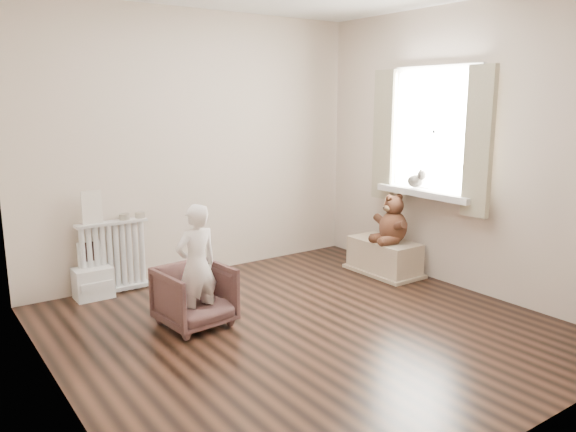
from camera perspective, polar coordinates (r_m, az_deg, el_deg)
floor at (r=4.47m, az=1.79°, el=-11.30°), size 3.60×3.60×0.01m
back_wall at (r=5.67m, az=-9.22°, el=7.06°), size 3.60×0.02×2.60m
front_wall at (r=2.92m, az=23.72°, el=1.88°), size 3.60×0.02×2.60m
left_wall at (r=3.38m, az=-23.28°, el=3.13°), size 0.02×3.60×2.60m
right_wall at (r=5.41m, az=17.39°, el=6.46°), size 0.02×3.60×2.60m
window at (r=5.56m, az=14.77°, el=8.29°), size 0.03×0.90×1.10m
window_sill at (r=5.55m, az=13.85°, el=2.30°), size 0.22×1.10×0.06m
curtain_left at (r=5.12m, az=18.83°, el=7.11°), size 0.06×0.26×1.30m
curtain_right at (r=5.87m, az=9.74°, el=8.08°), size 0.06×0.26×1.30m
radiator at (r=5.37m, az=-17.33°, el=-3.46°), size 0.64×0.12×0.67m
paper_doll at (r=5.23m, az=-19.31°, el=0.85°), size 0.18×0.02×0.30m
tin_a at (r=5.33m, az=-16.30°, el=-0.07°), size 0.09×0.09×0.06m
tin_b at (r=5.38m, az=-14.80°, el=0.09°), size 0.09×0.09×0.05m
toy_vanity at (r=5.31m, az=-19.29°, el=-5.03°), size 0.33×0.23×0.51m
armchair at (r=4.49m, az=-9.44°, el=-8.05°), size 0.57×0.58×0.48m
child at (r=4.37m, az=-9.27°, el=-5.01°), size 0.37×0.27×0.96m
toy_bench at (r=5.84m, az=9.76°, el=-3.81°), size 0.39×0.73×0.34m
teddy_bear at (r=5.67m, az=10.69°, el=0.59°), size 0.42×0.34×0.48m
plush_cat at (r=5.61m, az=12.87°, el=3.78°), size 0.18×0.25×0.19m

